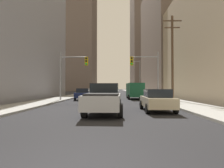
# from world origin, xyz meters

# --- Properties ---
(sidewalk_left) EXTENTS (3.43, 160.00, 0.15)m
(sidewalk_left) POSITION_xyz_m (-7.11, 50.00, 0.07)
(sidewalk_left) COLOR #9E9E99
(sidewalk_left) RESTS_ON ground
(sidewalk_right) EXTENTS (3.43, 160.00, 0.15)m
(sidewalk_right) POSITION_xyz_m (7.11, 50.00, 0.07)
(sidewalk_right) COLOR #9E9E99
(sidewalk_right) RESTS_ON ground
(pickup_truck_silver) EXTENTS (2.20, 5.47, 1.90)m
(pickup_truck_silver) POSITION_xyz_m (0.04, 8.43, 0.93)
(pickup_truck_silver) COLOR #B7BABF
(pickup_truck_silver) RESTS_ON ground
(cargo_van_green) EXTENTS (2.18, 5.28, 2.26)m
(cargo_van_green) POSITION_xyz_m (3.54, 23.54, 1.29)
(cargo_van_green) COLOR #195938
(cargo_van_green) RESTS_ON ground
(sedan_beige) EXTENTS (1.95, 4.23, 1.52)m
(sedan_beige) POSITION_xyz_m (3.60, 9.47, 0.77)
(sedan_beige) COLOR #C6B793
(sedan_beige) RESTS_ON ground
(sedan_blue) EXTENTS (1.95, 4.24, 1.52)m
(sedan_blue) POSITION_xyz_m (-0.13, 15.41, 0.77)
(sedan_blue) COLOR navy
(sedan_blue) RESTS_ON ground
(sedan_navy) EXTENTS (1.95, 4.22, 1.52)m
(sedan_navy) POSITION_xyz_m (-3.51, 21.65, 0.77)
(sedan_navy) COLOR #141E4C
(sedan_navy) RESTS_ON ground
(traffic_signal_near_left) EXTENTS (3.47, 0.44, 6.00)m
(traffic_signal_near_left) POSITION_xyz_m (-4.53, 19.50, 4.03)
(traffic_signal_near_left) COLOR gray
(traffic_signal_near_left) RESTS_ON ground
(traffic_signal_near_right) EXTENTS (3.52, 0.44, 6.00)m
(traffic_signal_near_right) POSITION_xyz_m (4.50, 19.50, 4.03)
(traffic_signal_near_right) COLOR gray
(traffic_signal_near_right) RESTS_ON ground
(utility_pole_right) EXTENTS (2.20, 0.28, 10.09)m
(utility_pole_right) POSITION_xyz_m (7.45, 18.61, 5.32)
(utility_pole_right) COLOR brown
(utility_pole_right) RESTS_ON ground
(street_lamp_right) EXTENTS (2.16, 0.32, 7.50)m
(street_lamp_right) POSITION_xyz_m (5.76, 37.26, 4.51)
(street_lamp_right) COLOR gray
(street_lamp_right) RESTS_ON ground
(building_left_far_tower) EXTENTS (15.39, 24.06, 52.74)m
(building_left_far_tower) POSITION_xyz_m (-17.50, 92.71, 26.37)
(building_left_far_tower) COLOR #66564C
(building_left_far_tower) RESTS_ON ground
(building_right_mid_block) EXTENTS (25.42, 27.82, 29.51)m
(building_right_mid_block) POSITION_xyz_m (22.09, 45.77, 14.76)
(building_right_mid_block) COLOR #66564C
(building_right_mid_block) RESTS_ON ground
(building_right_far_highrise) EXTENTS (17.67, 25.66, 64.85)m
(building_right_far_highrise) POSITION_xyz_m (18.08, 92.25, 32.43)
(building_right_far_highrise) COLOR #66564C
(building_right_far_highrise) RESTS_ON ground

